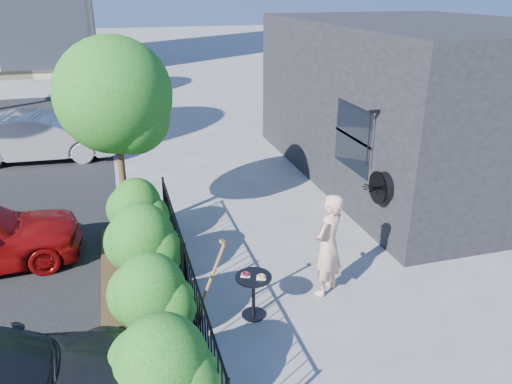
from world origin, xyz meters
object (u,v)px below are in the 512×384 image
object	(u,v)px
shovel	(208,289)
car_silver	(40,137)
cafe_table	(254,289)
patio_tree	(118,103)
woman	(328,245)

from	to	relation	value
shovel	car_silver	world-z (taller)	shovel
cafe_table	car_silver	world-z (taller)	car_silver
shovel	car_silver	distance (m)	9.66
cafe_table	car_silver	bearing A→B (deg)	113.46
patio_tree	shovel	distance (m)	4.13
cafe_table	woman	size ratio (longest dim) A/B	0.43
woman	patio_tree	bearing A→B (deg)	-83.25
shovel	woman	bearing A→B (deg)	9.23
cafe_table	shovel	bearing A→B (deg)	-177.59
woman	cafe_table	bearing A→B (deg)	-25.21
patio_tree	shovel	world-z (taller)	patio_tree
patio_tree	woman	xyz separation A→B (m)	(3.03, -3.07, -1.88)
woman	shovel	distance (m)	2.09
patio_tree	shovel	size ratio (longest dim) A/B	2.71
woman	shovel	xyz separation A→B (m)	(-2.05, -0.33, -0.25)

